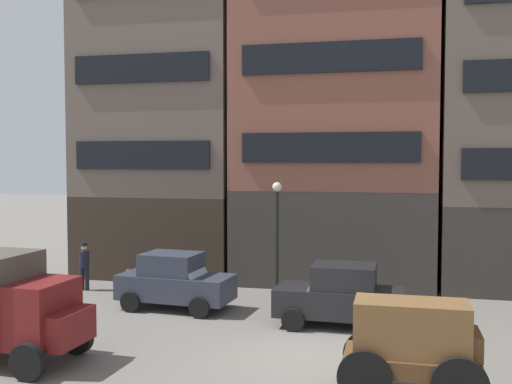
{
  "coord_description": "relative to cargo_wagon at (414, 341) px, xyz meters",
  "views": [
    {
      "loc": [
        1.87,
        -14.3,
        4.87
      ],
      "look_at": [
        -1.87,
        2.1,
        3.95
      ],
      "focal_mm": 41.52,
      "sensor_mm": 36.0,
      "label": 1
    }
  ],
  "objects": [
    {
      "name": "building_center_left",
      "position": [
        -2.7,
        12.44,
        5.87
      ],
      "size": [
        8.21,
        6.86,
        13.95
      ],
      "color": "#38332D",
      "rests_on": "ground_plane"
    },
    {
      "name": "fire_hydrant_curbside",
      "position": [
        -9.95,
        7.76,
        -0.72
      ],
      "size": [
        0.24,
        0.24,
        0.83
      ],
      "color": "maroon",
      "rests_on": "ground_plane"
    },
    {
      "name": "building_far_left",
      "position": [
        -10.01,
        12.43,
        7.57
      ],
      "size": [
        7.11,
        6.86,
        17.34
      ],
      "color": "#33281E",
      "rests_on": "ground_plane"
    },
    {
      "name": "ground_plane",
      "position": [
        -2.37,
        1.93,
        -1.15
      ],
      "size": [
        120.0,
        120.0,
        0.0
      ],
      "primitive_type": "plane",
      "color": "slate"
    },
    {
      "name": "cargo_wagon",
      "position": [
        0.0,
        0.0,
        0.0
      ],
      "size": [
        2.91,
        1.52,
        1.98
      ],
      "color": "brown",
      "rests_on": "ground_plane"
    },
    {
      "name": "sedan_parked_curb",
      "position": [
        -7.33,
        5.67,
        -0.23
      ],
      "size": [
        3.83,
        2.14,
        1.83
      ],
      "color": "#333847",
      "rests_on": "ground_plane"
    },
    {
      "name": "pedestrian_officer",
      "position": [
        -11.61,
        7.54,
        -0.17
      ],
      "size": [
        0.49,
        0.49,
        1.79
      ],
      "color": "black",
      "rests_on": "ground_plane"
    },
    {
      "name": "sedan_light",
      "position": [
        -1.89,
        4.8,
        -0.23
      ],
      "size": [
        3.74,
        1.94,
        1.83
      ],
      "color": "black",
      "rests_on": "ground_plane"
    },
    {
      "name": "streetlamp_curbside",
      "position": [
        -4.23,
        7.2,
        1.52
      ],
      "size": [
        0.32,
        0.32,
        4.12
      ],
      "color": "black",
      "rests_on": "ground_plane"
    }
  ]
}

